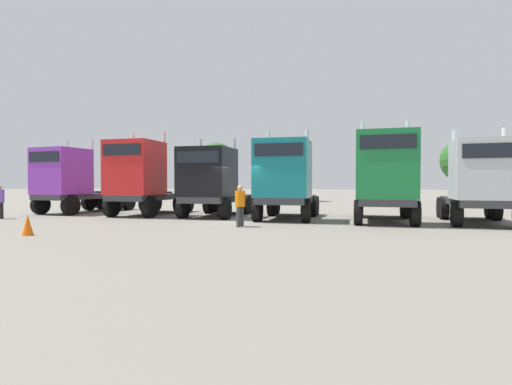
{
  "coord_description": "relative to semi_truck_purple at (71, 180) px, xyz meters",
  "views": [
    {
      "loc": [
        6.13,
        -17.15,
        1.72
      ],
      "look_at": [
        0.1,
        2.55,
        1.25
      ],
      "focal_mm": 28.12,
      "sensor_mm": 36.0,
      "label": 1
    }
  ],
  "objects": [
    {
      "name": "oak_far_left",
      "position": [
        0.84,
        19.56,
        2.13
      ],
      "size": [
        3.77,
        3.77,
        5.94
      ],
      "color": "#4C3823",
      "rests_on": "ground"
    },
    {
      "name": "semi_truck_black",
      "position": [
        8.75,
        -0.02,
        -0.07
      ],
      "size": [
        2.75,
        5.84,
        4.07
      ],
      "rotation": [
        0.0,
        0.0,
        -1.54
      ],
      "color": "#333338",
      "rests_on": "ground"
    },
    {
      "name": "oak_far_centre",
      "position": [
        9.39,
        18.95,
        1.54
      ],
      "size": [
        2.96,
        2.96,
        4.95
      ],
      "color": "#4C3823",
      "rests_on": "ground"
    },
    {
      "name": "traffic_cone_near",
      "position": [
        5.79,
        -8.43,
        -1.56
      ],
      "size": [
        0.36,
        0.36,
        0.69
      ],
      "primitive_type": "cone",
      "color": "#F2590C",
      "rests_on": "ground"
    },
    {
      "name": "semi_truck_red",
      "position": [
        4.82,
        -0.32,
        0.13
      ],
      "size": [
        2.68,
        5.76,
        4.5
      ],
      "rotation": [
        0.0,
        0.0,
        -1.55
      ],
      "color": "#333338",
      "rests_on": "ground"
    },
    {
      "name": "ground",
      "position": [
        10.75,
        -1.69,
        -1.9
      ],
      "size": [
        200.0,
        200.0,
        0.0
      ],
      "primitive_type": "plane",
      "color": "slate"
    },
    {
      "name": "semi_truck_silver",
      "position": [
        20.95,
        -0.34,
        -0.09
      ],
      "size": [
        2.63,
        5.94,
        4.06
      ],
      "rotation": [
        0.0,
        0.0,
        -1.59
      ],
      "color": "#333338",
      "rests_on": "ground"
    },
    {
      "name": "semi_truck_teal",
      "position": [
        12.68,
        -0.49,
        0.02
      ],
      "size": [
        2.87,
        5.8,
        4.29
      ],
      "rotation": [
        0.0,
        0.0,
        -1.51
      ],
      "color": "#333338",
      "rests_on": "ground"
    },
    {
      "name": "semi_truck_green",
      "position": [
        17.15,
        -0.69,
        0.08
      ],
      "size": [
        2.73,
        6.17,
        4.47
      ],
      "rotation": [
        0.0,
        0.0,
        -1.54
      ],
      "color": "#333338",
      "rests_on": "ground"
    },
    {
      "name": "visitor_in_hivis",
      "position": [
        11.63,
        -3.87,
        -0.95
      ],
      "size": [
        0.46,
        0.46,
        1.65
      ],
      "rotation": [
        0.0,
        0.0,
        2.98
      ],
      "color": "#383838",
      "rests_on": "ground"
    },
    {
      "name": "oak_far_right",
      "position": [
        23.11,
        15.28,
        1.58
      ],
      "size": [
        3.41,
        3.41,
        5.21
      ],
      "color": "#4C3823",
      "rests_on": "ground"
    },
    {
      "name": "semi_truck_purple",
      "position": [
        0.0,
        0.0,
        0.0
      ],
      "size": [
        2.97,
        6.14,
        4.26
      ],
      "rotation": [
        0.0,
        0.0,
        -1.64
      ],
      "color": "#333338",
      "rests_on": "ground"
    },
    {
      "name": "visitor_with_camera",
      "position": [
        -0.73,
        -3.9,
        -0.96
      ],
      "size": [
        0.47,
        0.47,
        1.64
      ],
      "rotation": [
        0.0,
        0.0,
        4.53
      ],
      "color": "black",
      "rests_on": "ground"
    }
  ]
}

